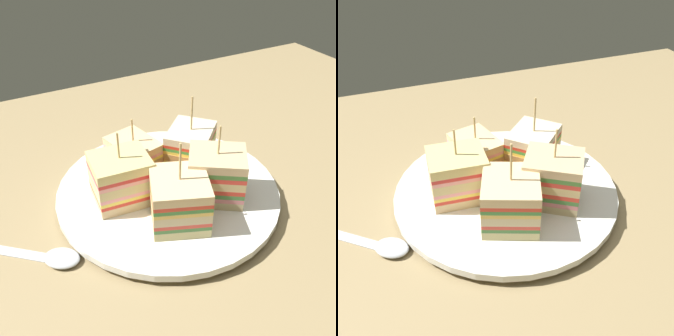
% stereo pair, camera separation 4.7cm
% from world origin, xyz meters
% --- Properties ---
extents(ground_plane, '(1.19, 0.79, 0.02)m').
position_xyz_m(ground_plane, '(0.00, 0.00, -0.01)').
color(ground_plane, '#957E56').
extents(plate, '(0.28, 0.28, 0.02)m').
position_xyz_m(plate, '(0.00, 0.00, 0.01)').
color(plate, white).
rests_on(plate, ground_plane).
extents(sandwich_wedge_0, '(0.06, 0.08, 0.08)m').
position_xyz_m(sandwich_wedge_0, '(-0.02, 0.06, 0.04)').
color(sandwich_wedge_0, '#CFB785').
rests_on(sandwich_wedge_0, plate).
extents(sandwich_wedge_1, '(0.07, 0.06, 0.09)m').
position_xyz_m(sandwich_wedge_1, '(-0.06, 0.01, 0.05)').
color(sandwich_wedge_1, '#E0BC87').
rests_on(sandwich_wedge_1, plate).
extents(sandwich_wedge_2, '(0.08, 0.09, 0.10)m').
position_xyz_m(sandwich_wedge_2, '(-0.02, -0.06, 0.05)').
color(sandwich_wedge_2, '#D3C280').
rests_on(sandwich_wedge_2, plate).
extents(sandwich_wedge_3, '(0.09, 0.08, 0.10)m').
position_xyz_m(sandwich_wedge_3, '(0.04, -0.04, 0.05)').
color(sandwich_wedge_3, '#CFB786').
rests_on(sandwich_wedge_3, plate).
extents(sandwich_wedge_4, '(0.09, 0.09, 0.10)m').
position_xyz_m(sandwich_wedge_4, '(0.05, 0.03, 0.04)').
color(sandwich_wedge_4, beige).
rests_on(sandwich_wedge_4, plate).
extents(chip_pile, '(0.07, 0.07, 0.03)m').
position_xyz_m(chip_pile, '(-0.01, -0.01, 0.03)').
color(chip_pile, tan).
rests_on(chip_pile, plate).
extents(spoon, '(0.13, 0.11, 0.01)m').
position_xyz_m(spoon, '(-0.16, -0.03, 0.00)').
color(spoon, silver).
rests_on(spoon, ground_plane).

